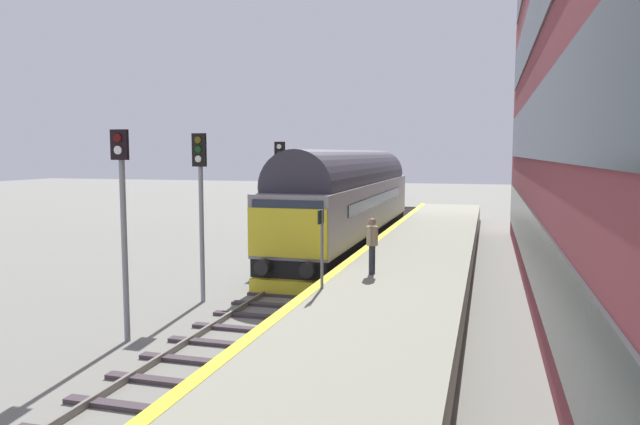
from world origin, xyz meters
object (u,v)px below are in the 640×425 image
diesel_locomotive (349,198)px  signal_post_far (280,188)px  platform_number_sign (322,237)px  waiting_passenger (372,241)px  signal_post_mid (201,196)px  signal_post_near (123,213)px

diesel_locomotive → signal_post_far: 3.88m
diesel_locomotive → platform_number_sign: diesel_locomotive is taller
platform_number_sign → waiting_passenger: size_ratio=1.26×
diesel_locomotive → signal_post_mid: bearing=-102.3°
signal_post_mid → signal_post_far: 7.10m
signal_post_mid → signal_post_near: bearing=-90.0°
diesel_locomotive → signal_post_near: bearing=-98.9°
platform_number_sign → waiting_passenger: 2.43m
signal_post_far → platform_number_sign: (4.18, -8.48, -0.71)m
signal_post_mid → platform_number_sign: 4.49m
signal_post_near → waiting_passenger: (5.10, 4.79, -1.14)m
signal_post_far → platform_number_sign: signal_post_far is taller
signal_post_far → platform_number_sign: size_ratio=2.42×
diesel_locomotive → waiting_passenger: 9.83m
diesel_locomotive → signal_post_near: (-2.23, -14.18, 0.65)m
platform_number_sign → waiting_passenger: (0.92, 2.21, -0.38)m
signal_post_mid → diesel_locomotive: bearing=77.7°
diesel_locomotive → platform_number_sign: size_ratio=8.65×
diesel_locomotive → platform_number_sign: bearing=-80.5°
diesel_locomotive → signal_post_mid: 10.48m
signal_post_near → platform_number_sign: (4.18, 2.57, -0.76)m
platform_number_sign → signal_post_mid: bearing=161.6°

